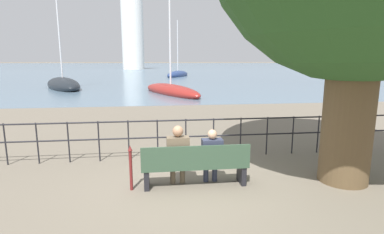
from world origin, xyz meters
TOP-DOWN VIEW (x-y plane):
  - ground_plane at (0.00, 0.00)m, footprint 1000.00×1000.00m
  - harbor_water at (0.00, 161.22)m, footprint 600.00×300.00m
  - park_bench at (0.00, -0.07)m, footprint 2.18×0.45m
  - seated_person_left at (-0.35, 0.01)m, footprint 0.45×0.35m
  - seated_person_right at (0.35, 0.02)m, footprint 0.42×0.35m
  - promenade_railing at (-0.00, 1.79)m, footprint 11.90×0.04m
  - closed_umbrella at (-1.29, -0.08)m, footprint 0.09×0.09m
  - sailboat_0 at (-9.24, 23.48)m, footprint 6.03×9.19m
  - sailboat_1 at (3.07, 43.11)m, footprint 5.14×8.41m
  - sailboat_2 at (0.47, 17.48)m, footprint 4.94×8.62m
  - harbor_lighthouse at (-6.69, 85.75)m, footprint 6.32×6.32m

SIDE VIEW (x-z plane):
  - ground_plane at x=0.00m, z-range 0.00..0.00m
  - harbor_water at x=0.00m, z-range 0.00..0.01m
  - sailboat_2 at x=0.47m, z-range -4.13..4.63m
  - sailboat_1 at x=3.07m, z-range -4.30..4.90m
  - sailboat_0 at x=-9.24m, z-range -5.19..5.83m
  - park_bench at x=0.00m, z-range 0.00..0.90m
  - closed_umbrella at x=-1.29m, z-range 0.05..0.98m
  - seated_person_right at x=0.35m, z-range 0.06..1.24m
  - promenade_railing at x=0.00m, z-range 0.17..1.22m
  - seated_person_left at x=-0.35m, z-range 0.06..1.34m
  - harbor_lighthouse at x=-6.69m, z-range -0.86..23.80m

